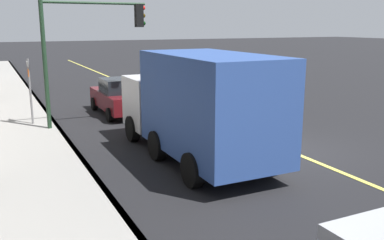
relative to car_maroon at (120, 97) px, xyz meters
The scene contains 8 objects.
ground 8.56m from the car_maroon, 157.53° to the right, with size 200.00×200.00×0.00m, color black.
sidewalk_slab 9.07m from the car_maroon, 150.62° to the left, with size 80.00×2.88×0.15m, color gray.
curb_edge 8.49m from the car_maroon, 158.66° to the left, with size 80.00×0.16×0.15m, color slate.
lane_stripe_center 8.56m from the car_maroon, 157.53° to the right, with size 80.00×0.16×0.01m, color #D8CC4C.
car_maroon is the anchor object (origin of this frame).
truck_blue 7.63m from the car_maroon, behind, with size 7.07×2.63×3.24m.
traffic_light_mast 3.87m from the car_maroon, 139.40° to the left, with size 0.28×4.06×5.13m.
street_sign_post 4.10m from the car_maroon, 104.02° to the left, with size 0.60×0.08×2.73m.
Camera 1 is at (-10.81, 8.63, 4.03)m, focal length 39.72 mm.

